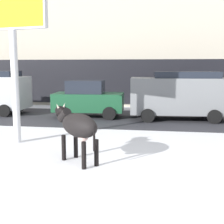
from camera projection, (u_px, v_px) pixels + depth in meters
The scene contains 8 objects.
ground_plane at pixel (113, 181), 6.99m from camera, with size 120.00×120.00×0.00m, color white.
road_strip at pixel (140, 119), 15.26m from camera, with size 60.00×5.60×0.01m, color #333338.
building_facade at pixel (149, 10), 21.59m from camera, with size 44.00×6.10×13.00m.
cow_black at pixel (78, 126), 8.20m from camera, with size 1.70×1.56×1.54m.
billboard at pixel (12, 11), 9.91m from camera, with size 2.52×0.62×5.56m.
car_darkgreen_hatchback at pixel (88, 99), 15.73m from camera, with size 3.60×2.11×1.86m.
car_grey_van at pixel (179, 94), 14.87m from camera, with size 4.71×2.35×2.32m.
pedestrian_near_billboard at pixel (162, 96), 17.90m from camera, with size 0.36×0.24×1.73m.
Camera 1 is at (1.06, -6.60, 2.56)m, focal length 49.63 mm.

